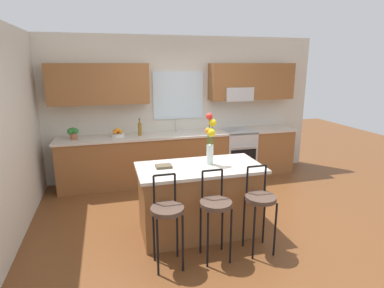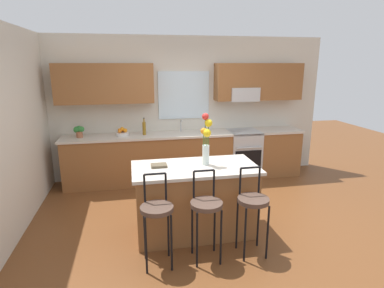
{
  "view_description": "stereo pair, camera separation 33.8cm",
  "coord_description": "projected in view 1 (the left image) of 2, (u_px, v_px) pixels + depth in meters",
  "views": [
    {
      "loc": [
        -1.36,
        -3.94,
        2.2
      ],
      "look_at": [
        -0.12,
        0.55,
        1.0
      ],
      "focal_mm": 29.42,
      "sensor_mm": 36.0,
      "label": 1
    },
    {
      "loc": [
        -1.03,
        -4.02,
        2.2
      ],
      "look_at": [
        -0.12,
        0.55,
        1.0
      ],
      "focal_mm": 29.42,
      "sensor_mm": 36.0,
      "label": 2
    }
  ],
  "objects": [
    {
      "name": "wall_left",
      "position": [
        6.0,
        134.0,
        3.86
      ],
      "size": [
        0.12,
        4.6,
        2.7
      ],
      "primitive_type": "cube",
      "color": "beige",
      "rests_on": "ground"
    },
    {
      "name": "bar_stool_middle",
      "position": [
        216.0,
        207.0,
        3.51
      ],
      "size": [
        0.36,
        0.36,
        1.04
      ],
      "color": "black",
      "rests_on": "ground"
    },
    {
      "name": "flower_vase",
      "position": [
        210.0,
        138.0,
        4.01
      ],
      "size": [
        0.15,
        0.17,
        0.67
      ],
      "color": "silver",
      "rests_on": "kitchen_island"
    },
    {
      "name": "fruit_bowl_oranges",
      "position": [
        118.0,
        134.0,
        5.62
      ],
      "size": [
        0.24,
        0.24,
        0.16
      ],
      "color": "silver",
      "rests_on": "counter_run"
    },
    {
      "name": "sink_faucet",
      "position": [
        176.0,
        125.0,
        6.01
      ],
      "size": [
        0.02,
        0.13,
        0.23
      ],
      "color": "#B7BABC",
      "rests_on": "counter_run"
    },
    {
      "name": "kitchen_island",
      "position": [
        200.0,
        199.0,
        4.14
      ],
      "size": [
        1.6,
        0.82,
        0.92
      ],
      "color": "brown",
      "rests_on": "ground"
    },
    {
      "name": "back_wall_assembly",
      "position": [
        180.0,
        100.0,
        6.06
      ],
      "size": [
        5.6,
        0.5,
        2.7
      ],
      "color": "beige",
      "rests_on": "ground"
    },
    {
      "name": "bottle_olive_oil",
      "position": [
        140.0,
        129.0,
        5.7
      ],
      "size": [
        0.06,
        0.06,
        0.31
      ],
      "color": "olive",
      "rests_on": "counter_run"
    },
    {
      "name": "counter_run",
      "position": [
        182.0,
        156.0,
        6.04
      ],
      "size": [
        4.56,
        0.64,
        0.92
      ],
      "color": "brown",
      "rests_on": "ground"
    },
    {
      "name": "potted_plant_small",
      "position": [
        73.0,
        133.0,
        5.41
      ],
      "size": [
        0.19,
        0.13,
        0.21
      ],
      "color": "#9E5B3D",
      "rests_on": "counter_run"
    },
    {
      "name": "bar_stool_near",
      "position": [
        167.0,
        213.0,
        3.37
      ],
      "size": [
        0.36,
        0.36,
        1.04
      ],
      "color": "black",
      "rests_on": "ground"
    },
    {
      "name": "bar_stool_far",
      "position": [
        260.0,
        202.0,
        3.65
      ],
      "size": [
        0.36,
        0.36,
        1.04
      ],
      "color": "black",
      "rests_on": "ground"
    },
    {
      "name": "oven_range",
      "position": [
        237.0,
        152.0,
        6.31
      ],
      "size": [
        0.6,
        0.64,
        0.92
      ],
      "color": "#B7BABC",
      "rests_on": "ground"
    },
    {
      "name": "ground_plane",
      "position": [
        210.0,
        219.0,
        4.57
      ],
      "size": [
        14.0,
        14.0,
        0.0
      ],
      "primitive_type": "plane",
      "color": "brown"
    },
    {
      "name": "cookbook",
      "position": [
        164.0,
        166.0,
        3.97
      ],
      "size": [
        0.2,
        0.15,
        0.03
      ],
      "primitive_type": "cube",
      "color": "brown",
      "rests_on": "kitchen_island"
    }
  ]
}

